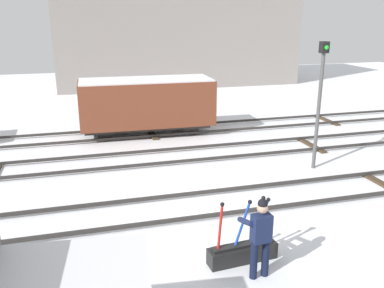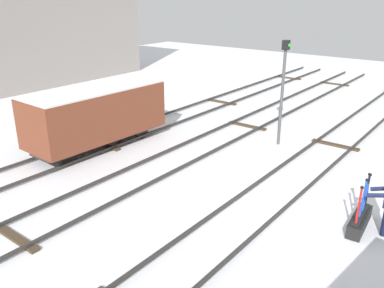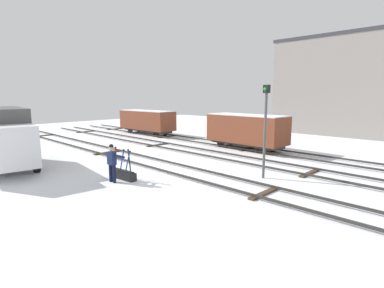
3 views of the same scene
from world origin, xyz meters
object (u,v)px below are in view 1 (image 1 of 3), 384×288
Objects in this scene: freight_car_back_track at (147,103)px; rail_worker at (260,234)px; signal_post at (320,94)px; switch_lever_frame at (243,250)px.

rail_worker is at bearing -86.22° from freight_car_back_track.
freight_car_back_track reaches higher than rail_worker.
signal_post reaches higher than freight_car_back_track.
freight_car_back_track is at bearing 130.25° from signal_post.
freight_car_back_track is at bearing 87.20° from switch_lever_frame.
rail_worker is 0.40× the size of signal_post.
rail_worker is at bearing -84.12° from switch_lever_frame.
signal_post is at bearing 45.35° from rail_worker.
rail_worker is 7.00m from signal_post.
switch_lever_frame is at bearing -134.18° from signal_post.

